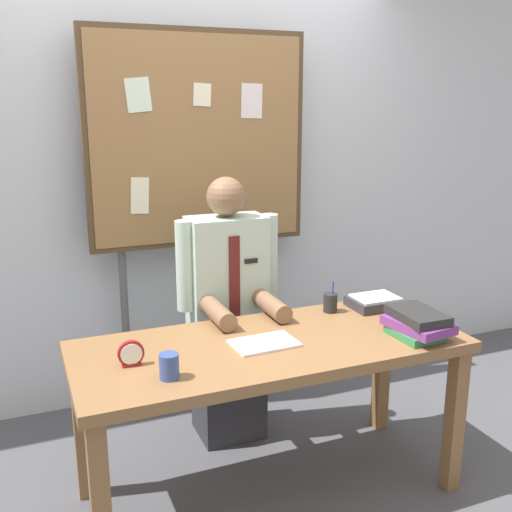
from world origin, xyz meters
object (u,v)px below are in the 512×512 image
Objects in this scene: desk at (271,361)px; person at (228,320)px; bulletin_board at (199,146)px; book_stack at (417,323)px; coffee_mug at (169,366)px; desk_clock at (131,354)px; paper_tray at (375,302)px; pen_holder at (330,303)px; open_notebook at (264,343)px.

desk is 0.56m from person.
bulletin_board is at bearing 90.03° from person.
coffee_mug is (-1.14, 0.01, -0.01)m from book_stack.
book_stack reaches higher than desk_clock.
person is 0.65× the size of bulletin_board.
coffee_mug is at bearing -161.33° from paper_tray.
person is 8.88× the size of pen_holder.
person is (0.00, 0.56, -0.00)m from desk.
person is at bearing -89.97° from bulletin_board.
open_notebook is 0.54m from pen_holder.
pen_holder is at bearing 174.27° from paper_tray.
coffee_mug is at bearing -159.95° from desk.
pen_holder reaches higher than book_stack.
coffee_mug is at bearing -56.49° from desk_clock.
paper_tray is at bearing -49.44° from bulletin_board.
open_notebook is at bearing -161.81° from paper_tray.
desk_clock is at bearing 123.51° from coffee_mug.
paper_tray is at bearing 18.67° from coffee_mug.
coffee_mug is (0.11, -0.17, 0.00)m from desk_clock.
open_notebook is at bearing 19.41° from coffee_mug.
pen_holder is at bearing 24.44° from coffee_mug.
coffee_mug is (-0.50, -1.20, -0.74)m from bulletin_board.
pen_holder is (-0.20, 0.44, -0.01)m from book_stack.
person is at bearing 55.84° from coffee_mug.
book_stack is at bearing -65.61° from pen_holder.
pen_holder is (0.43, 0.24, 0.14)m from desk.
desk_clock reaches higher than coffee_mug.
open_notebook is (-0.04, -0.02, 0.10)m from desk.
person is at bearing 90.00° from desk.
person reaches higher than desk.
coffee_mug is 0.38× the size of paper_tray.
desk_clock is (-0.58, 0.01, 0.04)m from open_notebook.
desk_clock is at bearing -178.75° from desk.
paper_tray is at bearing 82.96° from book_stack.
open_notebook is at bearing -150.98° from pen_holder.
bulletin_board is at bearing 90.01° from desk.
desk_clock is 1.08m from pen_holder.
desk is 0.52m from pen_holder.
book_stack is 0.48m from pen_holder.
open_notebook is 2.81× the size of coffee_mug.
desk is at bearing 20.05° from coffee_mug.
bulletin_board reaches higher than desk_clock.
book_stack is 1.94× the size of pen_holder.
book_stack reaches higher than open_notebook.
bulletin_board reaches higher than desk.
paper_tray is (1.30, 0.23, -0.02)m from desk_clock.
desk_clock is at bearing -169.93° from paper_tray.
desk is 0.11m from open_notebook.
bulletin_board is at bearing 119.31° from pen_holder.
pen_holder is at bearing -36.04° from person.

